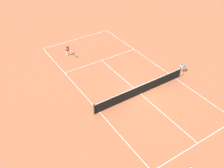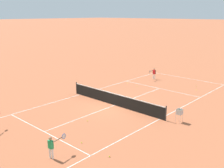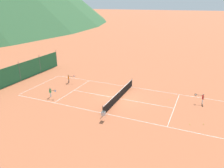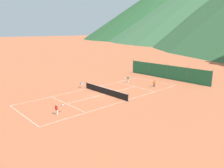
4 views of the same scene
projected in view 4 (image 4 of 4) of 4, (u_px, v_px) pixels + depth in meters
The scene contains 17 objects.
ground_plane at pixel (105, 94), 31.62m from camera, with size 600.00×600.00×0.00m, color #B7603D.
court_line_markings at pixel (105, 94), 31.62m from camera, with size 8.25×23.85×0.01m.
tennis_net at pixel (105, 91), 31.50m from camera, with size 9.18×0.08×1.06m.
windscreen_fence_far at pixel (167, 72), 41.49m from camera, with size 17.28×0.08×2.90m.
player_far_service at pixel (57, 109), 23.75m from camera, with size 0.40×1.05×1.21m.
player_far_baseline at pixel (128, 79), 38.63m from camera, with size 0.39×1.01×1.16m.
player_near_service at pixel (154, 83), 35.52m from camera, with size 0.54×1.00×1.19m.
tennis_ball_far_corner at pixel (112, 82), 38.95m from camera, with size 0.07×0.07×0.07m, color #CCE033.
tennis_ball_by_net_left at pixel (120, 84), 37.41m from camera, with size 0.07×0.07×0.07m, color #CCE033.
tennis_ball_service_box at pixel (87, 109), 25.41m from camera, with size 0.07×0.07×0.07m, color #CCE033.
tennis_ball_by_net_right at pixel (119, 89), 34.48m from camera, with size 0.07×0.07×0.07m, color #CCE033.
tennis_ball_mid_court at pixel (82, 106), 26.61m from camera, with size 0.07×0.07×0.07m, color #CCE033.
tennis_ball_alley_left at pixel (35, 105), 27.04m from camera, with size 0.07×0.07×0.07m, color #CCE033.
tennis_ball_alley_right at pixel (119, 102), 28.02m from camera, with size 0.07×0.07×0.07m, color #CCE033.
tennis_ball_near_corner at pixel (42, 102), 28.22m from camera, with size 0.07×0.07×0.07m, color #CCE033.
ball_hopper at pixel (81, 84), 34.96m from camera, with size 0.36×0.36×0.89m.
mountain_east_ridge at pixel (173, 8), 232.57m from camera, with size 192.43×192.43×63.21m, color #28562D.
Camera 4 is at (23.00, -19.81, 9.01)m, focal length 35.00 mm.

